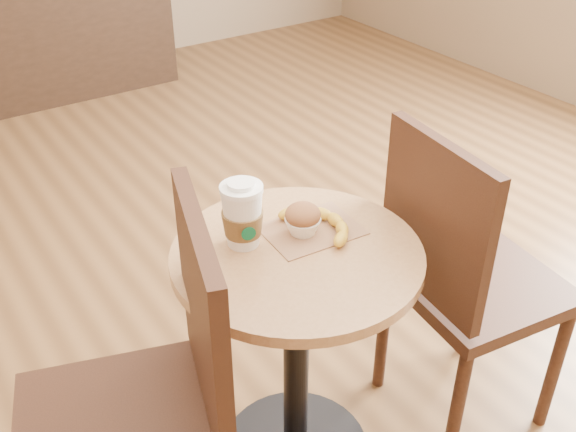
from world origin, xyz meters
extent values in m
plane|color=brown|center=(0.00, 0.00, 0.00)|extent=(7.00, 7.00, 0.00)
cylinder|color=black|center=(0.03, -0.12, 0.38)|extent=(0.07, 0.07, 0.72)
cylinder|color=#A5774B|center=(0.03, -0.12, 0.73)|extent=(0.62, 0.62, 0.03)
cylinder|color=#381F13|center=(-0.25, -0.07, 0.25)|extent=(0.04, 0.04, 0.51)
cube|color=#381F13|center=(-0.30, -0.25, 0.79)|extent=(0.16, 0.42, 0.47)
cube|color=#381F13|center=(0.58, -0.25, 0.49)|extent=(0.48, 0.48, 0.04)
cylinder|color=#381F13|center=(0.74, -0.45, 0.24)|extent=(0.04, 0.04, 0.49)
cylinder|color=#381F13|center=(0.79, -0.09, 0.24)|extent=(0.04, 0.04, 0.49)
cylinder|color=#381F13|center=(0.38, -0.41, 0.24)|extent=(0.04, 0.04, 0.49)
cylinder|color=#381F13|center=(0.42, -0.04, 0.24)|extent=(0.04, 0.04, 0.49)
cube|color=#381F13|center=(0.39, -0.22, 0.76)|extent=(0.08, 0.41, 0.46)
cube|color=#8C6143|center=(0.11, -0.06, 0.75)|extent=(0.25, 0.20, 0.00)
cylinder|color=white|center=(-0.06, -0.02, 0.91)|extent=(0.10, 0.10, 0.01)
cylinder|color=white|center=(-0.06, -0.02, 0.92)|extent=(0.07, 0.07, 0.01)
cylinder|color=#08522E|center=(-0.08, -0.07, 0.81)|extent=(0.04, 0.01, 0.04)
ellipsoid|color=brown|center=(0.08, -0.06, 0.81)|extent=(0.09, 0.09, 0.06)
ellipsoid|color=beige|center=(0.08, -0.06, 0.82)|extent=(0.03, 0.03, 0.02)
camera|label=1|loc=(-0.74, -1.22, 1.70)|focal=42.00mm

